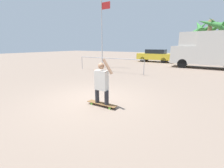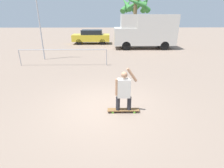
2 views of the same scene
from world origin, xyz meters
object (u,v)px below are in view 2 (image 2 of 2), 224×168
object	(u,v)px
person_skateboarder	(124,89)
parked_car_yellow	(91,36)
skateboard	(123,110)
camper_van	(146,31)
palm_tree_near_van	(136,6)
flagpole	(39,12)

from	to	relation	value
person_skateboarder	parked_car_yellow	xyz separation A→B (m)	(-2.52, 15.07, -0.06)
skateboard	camper_van	bearing A→B (deg)	75.86
parked_car_yellow	person_skateboarder	bearing A→B (deg)	-80.51
palm_tree_near_van	flagpole	size ratio (longest dim) A/B	0.92
skateboard	person_skateboarder	xyz separation A→B (m)	(-0.00, 0.00, 0.78)
person_skateboarder	camper_van	world-z (taller)	camper_van
flagpole	parked_car_yellow	bearing A→B (deg)	69.40
skateboard	parked_car_yellow	xyz separation A→B (m)	(-2.52, 15.07, 0.72)
skateboard	parked_car_yellow	world-z (taller)	parked_car_yellow
palm_tree_near_van	flagpole	world-z (taller)	flagpole
palm_tree_near_van	skateboard	bearing A→B (deg)	-98.65
person_skateboarder	palm_tree_near_van	size ratio (longest dim) A/B	0.28
skateboard	camper_van	size ratio (longest dim) A/B	0.19
skateboard	flagpole	size ratio (longest dim) A/B	0.19
skateboard	person_skateboarder	bearing A→B (deg)	180.00
parked_car_yellow	palm_tree_near_van	bearing A→B (deg)	36.59
skateboard	flagpole	world-z (taller)	flagpole
flagpole	palm_tree_near_van	bearing A→B (deg)	54.30
parked_car_yellow	palm_tree_near_van	distance (m)	7.54
skateboard	camper_van	xyz separation A→B (m)	(3.03, 12.03, 1.63)
parked_car_yellow	flagpole	size ratio (longest dim) A/B	0.71
palm_tree_near_van	flagpole	bearing A→B (deg)	-125.70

